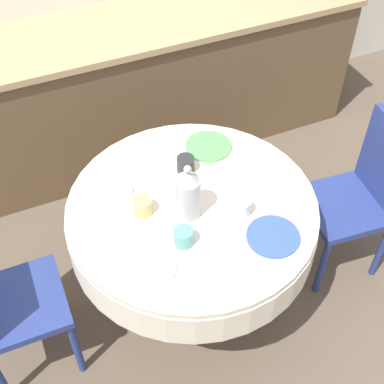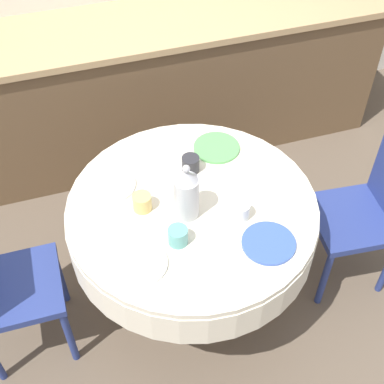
{
  "view_description": "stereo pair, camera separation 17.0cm",
  "coord_description": "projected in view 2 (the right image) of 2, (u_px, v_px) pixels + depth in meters",
  "views": [
    {
      "loc": [
        -0.64,
        -1.46,
        2.5
      ],
      "look_at": [
        0.0,
        0.0,
        0.82
      ],
      "focal_mm": 50.0,
      "sensor_mm": 36.0,
      "label": 1
    },
    {
      "loc": [
        -0.48,
        -1.52,
        2.5
      ],
      "look_at": [
        0.0,
        0.0,
        0.82
      ],
      "focal_mm": 50.0,
      "sensor_mm": 36.0,
      "label": 2
    }
  ],
  "objects": [
    {
      "name": "ground_plane",
      "position": [
        192.0,
        295.0,
        2.91
      ],
      "size": [
        12.0,
        12.0,
        0.0
      ],
      "primitive_type": "plane",
      "color": "brown"
    },
    {
      "name": "kitchen_counter",
      "position": [
        131.0,
        91.0,
        3.42
      ],
      "size": [
        3.24,
        0.64,
        0.93
      ],
      "color": "brown",
      "rests_on": "ground_plane"
    },
    {
      "name": "dining_table",
      "position": [
        192.0,
        223.0,
        2.47
      ],
      "size": [
        1.14,
        1.14,
        0.74
      ],
      "color": "brown",
      "rests_on": "ground_plane"
    },
    {
      "name": "chair_left",
      "position": [
        370.0,
        206.0,
        2.67
      ],
      "size": [
        0.44,
        0.44,
        0.92
      ],
      "rotation": [
        0.0,
        0.0,
        1.48
      ],
      "color": "navy",
      "rests_on": "ground_plane"
    },
    {
      "name": "plate_near_left",
      "position": [
        140.0,
        264.0,
        2.15
      ],
      "size": [
        0.23,
        0.23,
        0.01
      ],
      "primitive_type": "cylinder",
      "color": "white",
      "rests_on": "dining_table"
    },
    {
      "name": "cup_near_left",
      "position": [
        178.0,
        236.0,
        2.2
      ],
      "size": [
        0.08,
        0.08,
        0.08
      ],
      "primitive_type": "cylinder",
      "color": "#5BA39E",
      "rests_on": "dining_table"
    },
    {
      "name": "plate_near_right",
      "position": [
        269.0,
        243.0,
        2.22
      ],
      "size": [
        0.23,
        0.23,
        0.01
      ],
      "primitive_type": "cylinder",
      "color": "#3856AD",
      "rests_on": "dining_table"
    },
    {
      "name": "cup_near_right",
      "position": [
        240.0,
        211.0,
        2.3
      ],
      "size": [
        0.08,
        0.08,
        0.08
      ],
      "primitive_type": "cylinder",
      "color": "white",
      "rests_on": "dining_table"
    },
    {
      "name": "plate_far_left",
      "position": [
        111.0,
        185.0,
        2.45
      ],
      "size": [
        0.23,
        0.23,
        0.01
      ],
      "primitive_type": "cylinder",
      "color": "white",
      "rests_on": "dining_table"
    },
    {
      "name": "cup_far_left",
      "position": [
        142.0,
        202.0,
        2.33
      ],
      "size": [
        0.08,
        0.08,
        0.08
      ],
      "primitive_type": "cylinder",
      "color": "#DBB766",
      "rests_on": "dining_table"
    },
    {
      "name": "plate_far_right",
      "position": [
        217.0,
        148.0,
        2.62
      ],
      "size": [
        0.23,
        0.23,
        0.01
      ],
      "primitive_type": "cylinder",
      "color": "#5BA85B",
      "rests_on": "dining_table"
    },
    {
      "name": "cup_far_right",
      "position": [
        191.0,
        164.0,
        2.5
      ],
      "size": [
        0.08,
        0.08,
        0.08
      ],
      "primitive_type": "cylinder",
      "color": "#28282D",
      "rests_on": "dining_table"
    },
    {
      "name": "coffee_carafe",
      "position": [
        186.0,
        194.0,
        2.25
      ],
      "size": [
        0.11,
        0.11,
        0.29
      ],
      "color": "#B2B2B7",
      "rests_on": "dining_table"
    }
  ]
}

